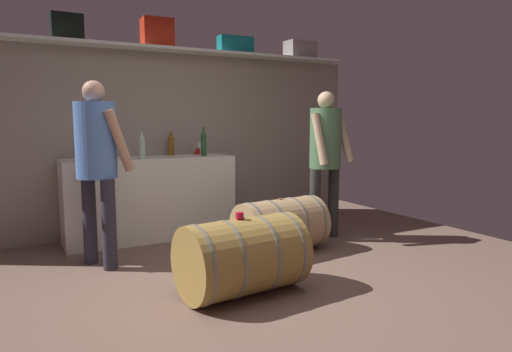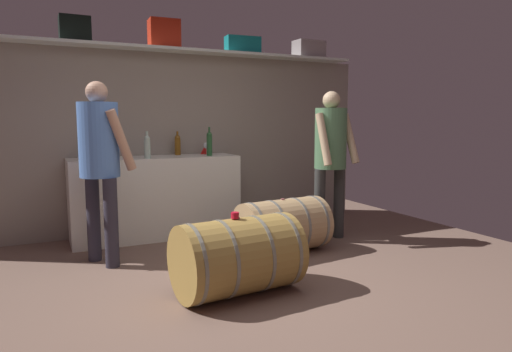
% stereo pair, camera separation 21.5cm
% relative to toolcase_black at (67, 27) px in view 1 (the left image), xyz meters
% --- Properties ---
extents(ground_plane, '(6.58, 7.98, 0.02)m').
position_rel_toolcase_black_xyz_m(ground_plane, '(0.98, -1.64, -2.32)').
color(ground_plane, brown).
extents(back_wall_panel, '(5.38, 0.10, 2.15)m').
position_rel_toolcase_black_xyz_m(back_wall_panel, '(0.98, 0.15, -1.24)').
color(back_wall_panel, gray).
rests_on(back_wall_panel, ground).
extents(high_shelf_board, '(4.95, 0.40, 0.03)m').
position_rel_toolcase_black_xyz_m(high_shelf_board, '(0.98, 0.00, -0.15)').
color(high_shelf_board, silver).
rests_on(high_shelf_board, back_wall_panel).
extents(toolcase_black, '(0.32, 0.21, 0.27)m').
position_rel_toolcase_black_xyz_m(toolcase_black, '(0.00, 0.00, 0.00)').
color(toolcase_black, black).
rests_on(toolcase_black, high_shelf_board).
extents(toolcase_red, '(0.36, 0.26, 0.32)m').
position_rel_toolcase_black_xyz_m(toolcase_red, '(0.97, 0.00, 0.03)').
color(toolcase_red, red).
rests_on(toolcase_red, high_shelf_board).
extents(toolcase_teal, '(0.45, 0.22, 0.21)m').
position_rel_toolcase_black_xyz_m(toolcase_teal, '(1.96, 0.00, -0.03)').
color(toolcase_teal, '#117579').
rests_on(toolcase_teal, high_shelf_board).
extents(toolcase_grey, '(0.41, 0.25, 0.23)m').
position_rel_toolcase_black_xyz_m(toolcase_grey, '(2.94, 0.00, -0.02)').
color(toolcase_grey, gray).
rests_on(toolcase_grey, high_shelf_board).
extents(work_cabinet, '(1.88, 0.56, 0.93)m').
position_rel_toolcase_black_xyz_m(work_cabinet, '(0.78, -0.19, -1.85)').
color(work_cabinet, white).
rests_on(work_cabinet, ground).
extents(wine_bottle_clear, '(0.07, 0.07, 0.30)m').
position_rel_toolcase_black_xyz_m(wine_bottle_clear, '(0.66, -0.36, -1.25)').
color(wine_bottle_clear, '#ACC7B8').
rests_on(wine_bottle_clear, work_cabinet).
extents(wine_bottle_amber, '(0.07, 0.07, 0.28)m').
position_rel_toolcase_black_xyz_m(wine_bottle_amber, '(1.09, -0.01, -1.25)').
color(wine_bottle_amber, brown).
rests_on(wine_bottle_amber, work_cabinet).
extents(wine_bottle_green, '(0.07, 0.07, 0.34)m').
position_rel_toolcase_black_xyz_m(wine_bottle_green, '(1.40, -0.30, -1.23)').
color(wine_bottle_green, '#27572E').
rests_on(wine_bottle_green, work_cabinet).
extents(wine_glass, '(0.08, 0.08, 0.15)m').
position_rel_toolcase_black_xyz_m(wine_glass, '(1.43, -0.12, -1.28)').
color(wine_glass, white).
rests_on(wine_glass, work_cabinet).
extents(red_funnel, '(0.11, 0.11, 0.10)m').
position_rel_toolcase_black_xyz_m(red_funnel, '(1.44, 0.00, -1.33)').
color(red_funnel, red).
rests_on(red_funnel, work_cabinet).
extents(wine_barrel_near, '(0.99, 0.67, 0.61)m').
position_rel_toolcase_black_xyz_m(wine_barrel_near, '(0.94, -2.20, -2.01)').
color(wine_barrel_near, olive).
rests_on(wine_barrel_near, ground).
extents(wine_barrel_far, '(0.96, 0.64, 0.56)m').
position_rel_toolcase_black_xyz_m(wine_barrel_far, '(1.78, -1.39, -2.04)').
color(wine_barrel_far, tan).
rests_on(wine_barrel_far, ground).
extents(tasting_cup, '(0.06, 0.06, 0.05)m').
position_rel_toolcase_black_xyz_m(tasting_cup, '(0.91, -2.20, -1.69)').
color(tasting_cup, red).
rests_on(tasting_cup, wine_barrel_near).
extents(winemaker_pouring, '(0.51, 0.57, 1.70)m').
position_rel_toolcase_black_xyz_m(winemaker_pouring, '(0.09, -0.96, -1.27)').
color(winemaker_pouring, '#2F2C3A').
rests_on(winemaker_pouring, ground).
extents(visitor_tasting, '(0.52, 0.43, 1.67)m').
position_rel_toolcase_black_xyz_m(visitor_tasting, '(2.52, -1.15, -1.29)').
color(visitor_tasting, '#313130').
rests_on(visitor_tasting, ground).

